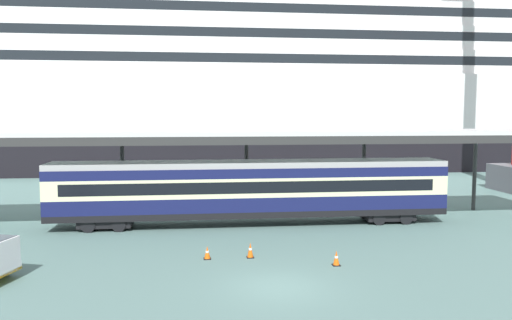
{
  "coord_description": "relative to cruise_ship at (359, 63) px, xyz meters",
  "views": [
    {
      "loc": [
        -3.15,
        -19.69,
        7.05
      ],
      "look_at": [
        0.03,
        8.25,
        4.5
      ],
      "focal_mm": 34.96,
      "sensor_mm": 36.0,
      "label": 1
    }
  ],
  "objects": [
    {
      "name": "ground_plane",
      "position": [
        -19.81,
        -50.91,
        -14.5
      ],
      "size": [
        400.0,
        400.0,
        0.0
      ],
      "primitive_type": "plane",
      "color": "slate"
    },
    {
      "name": "cruise_ship",
      "position": [
        0.0,
        0.0,
        0.0
      ],
      "size": [
        152.78,
        25.87,
        42.67
      ],
      "color": "black",
      "rests_on": "ground"
    },
    {
      "name": "platform_canopy",
      "position": [
        -19.71,
        -38.71,
        -8.72
      ],
      "size": [
        42.41,
        5.84,
        6.03
      ],
      "color": "silver",
      "rests_on": "ground"
    },
    {
      "name": "train_carriage",
      "position": [
        -19.71,
        -39.13,
        -12.19
      ],
      "size": [
        25.13,
        2.81,
        4.11
      ],
      "color": "black",
      "rests_on": "ground"
    },
    {
      "name": "traffic_cone_near",
      "position": [
        -16.63,
        -48.33,
        -14.15
      ],
      "size": [
        0.36,
        0.36,
        0.71
      ],
      "color": "black",
      "rests_on": "ground"
    },
    {
      "name": "traffic_cone_mid",
      "position": [
        -20.51,
        -46.6,
        -14.12
      ],
      "size": [
        0.36,
        0.36,
        0.77
      ],
      "color": "black",
      "rests_on": "ground"
    },
    {
      "name": "traffic_cone_far",
      "position": [
        -22.63,
        -46.59,
        -14.19
      ],
      "size": [
        0.36,
        0.36,
        0.65
      ],
      "color": "black",
      "rests_on": "ground"
    }
  ]
}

